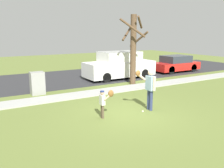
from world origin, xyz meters
TOP-DOWN VIEW (x-y plane):
  - ground_plane at (0.00, 3.50)m, footprint 48.00×48.00m
  - sidewalk_strip at (0.00, 3.60)m, footprint 36.00×1.20m
  - road_surface at (0.00, 8.60)m, footprint 36.00×6.80m
  - person_adult at (0.91, -0.10)m, footprint 0.68×0.66m
  - person_child at (-1.17, -0.03)m, footprint 0.47×0.44m
  - baseball at (0.51, -0.22)m, footprint 0.07×0.07m
  - utility_cabinet at (-2.46, 4.92)m, footprint 0.70×0.54m
  - street_tree_near at (3.38, 4.54)m, footprint 1.84×1.88m
  - parked_van_white at (3.68, 6.60)m, footprint 5.00×1.95m
  - parked_hatchback_red at (9.23, 6.69)m, footprint 4.00×1.75m

SIDE VIEW (x-z plane):
  - ground_plane at x=0.00m, z-range 0.00..0.00m
  - road_surface at x=0.00m, z-range 0.00..0.02m
  - sidewalk_strip at x=0.00m, z-range 0.00..0.06m
  - baseball at x=0.51m, z-range 0.00..0.07m
  - utility_cabinet at x=-2.46m, z-range 0.00..1.19m
  - parked_hatchback_red at x=9.23m, z-range 0.00..1.32m
  - person_child at x=-1.17m, z-range 0.17..1.27m
  - parked_van_white at x=3.68m, z-range -0.04..1.84m
  - person_adult at x=0.91m, z-range 0.20..1.90m
  - street_tree_near at x=3.38m, z-range 0.16..4.43m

